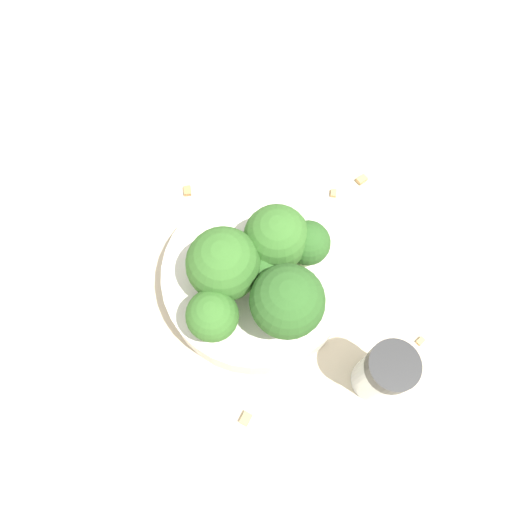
# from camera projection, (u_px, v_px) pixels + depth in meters

# --- Properties ---
(ground_plane) EXTENTS (3.00, 3.00, 0.00)m
(ground_plane) POSITION_uv_depth(u_px,v_px,m) (256.00, 286.00, 0.44)
(ground_plane) COLOR beige
(bowl) EXTENTS (0.15, 0.15, 0.04)m
(bowl) POSITION_uv_depth(u_px,v_px,m) (256.00, 279.00, 0.42)
(bowl) COLOR silver
(bowl) RESTS_ON ground_plane
(broccoli_floret_0) EXTENTS (0.06, 0.06, 0.06)m
(broccoli_floret_0) POSITION_uv_depth(u_px,v_px,m) (224.00, 264.00, 0.37)
(broccoli_floret_0) COLOR #8EB770
(broccoli_floret_0) RESTS_ON bowl
(broccoli_floret_1) EXTENTS (0.05, 0.05, 0.07)m
(broccoli_floret_1) POSITION_uv_depth(u_px,v_px,m) (284.00, 303.00, 0.35)
(broccoli_floret_1) COLOR #7A9E5B
(broccoli_floret_1) RESTS_ON bowl
(broccoli_floret_2) EXTENTS (0.03, 0.03, 0.04)m
(broccoli_floret_2) POSITION_uv_depth(u_px,v_px,m) (260.00, 271.00, 0.38)
(broccoli_floret_2) COLOR #84AD66
(broccoli_floret_2) RESTS_ON bowl
(broccoli_floret_3) EXTENTS (0.04, 0.04, 0.05)m
(broccoli_floret_3) POSITION_uv_depth(u_px,v_px,m) (213.00, 316.00, 0.36)
(broccoli_floret_3) COLOR #7A9E5B
(broccoli_floret_3) RESTS_ON bowl
(broccoli_floret_4) EXTENTS (0.03, 0.03, 0.05)m
(broccoli_floret_4) POSITION_uv_depth(u_px,v_px,m) (308.00, 244.00, 0.38)
(broccoli_floret_4) COLOR #7A9E5B
(broccoli_floret_4) RESTS_ON bowl
(broccoli_floret_5) EXTENTS (0.05, 0.05, 0.06)m
(broccoli_floret_5) POSITION_uv_depth(u_px,v_px,m) (276.00, 238.00, 0.38)
(broccoli_floret_5) COLOR #84AD66
(broccoli_floret_5) RESTS_ON bowl
(pepper_shaker) EXTENTS (0.04, 0.04, 0.07)m
(pepper_shaker) POSITION_uv_depth(u_px,v_px,m) (383.00, 373.00, 0.37)
(pepper_shaker) COLOR silver
(pepper_shaker) RESTS_ON ground_plane
(almond_crumb_0) EXTENTS (0.01, 0.01, 0.01)m
(almond_crumb_0) POSITION_uv_depth(u_px,v_px,m) (246.00, 418.00, 0.39)
(almond_crumb_0) COLOR tan
(almond_crumb_0) RESTS_ON ground_plane
(almond_crumb_1) EXTENTS (0.01, 0.01, 0.01)m
(almond_crumb_1) POSITION_uv_depth(u_px,v_px,m) (334.00, 192.00, 0.47)
(almond_crumb_1) COLOR tan
(almond_crumb_1) RESTS_ON ground_plane
(almond_crumb_2) EXTENTS (0.01, 0.01, 0.01)m
(almond_crumb_2) POSITION_uv_depth(u_px,v_px,m) (187.00, 190.00, 0.47)
(almond_crumb_2) COLOR #AD7F4C
(almond_crumb_2) RESTS_ON ground_plane
(almond_crumb_3) EXTENTS (0.01, 0.01, 0.01)m
(almond_crumb_3) POSITION_uv_depth(u_px,v_px,m) (421.00, 341.00, 0.41)
(almond_crumb_3) COLOR tan
(almond_crumb_3) RESTS_ON ground_plane
(almond_crumb_4) EXTENTS (0.01, 0.01, 0.01)m
(almond_crumb_4) POSITION_uv_depth(u_px,v_px,m) (362.00, 178.00, 0.47)
(almond_crumb_4) COLOR tan
(almond_crumb_4) RESTS_ON ground_plane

